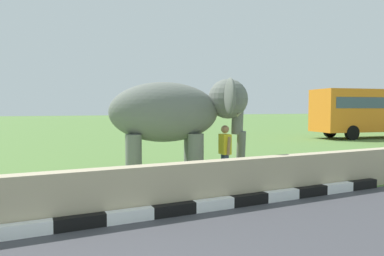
{
  "coord_description": "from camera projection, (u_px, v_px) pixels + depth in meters",
  "views": [
    {
      "loc": [
        -0.73,
        -2.13,
        2.14
      ],
      "look_at": [
        3.43,
        6.61,
        1.6
      ],
      "focal_mm": 32.76,
      "sensor_mm": 36.0,
      "label": 1
    }
  ],
  "objects": [
    {
      "name": "bus_orange",
      "position": [
        378.0,
        109.0,
        25.7
      ],
      "size": [
        10.3,
        4.14,
        3.5
      ],
      "color": "orange",
      "rests_on": "ground_plane"
    },
    {
      "name": "elephant",
      "position": [
        177.0,
        114.0,
        10.0
      ],
      "size": [
        4.08,
        2.95,
        3.0
      ],
      "color": "slate",
      "rests_on": "ground_plane"
    },
    {
      "name": "person_handler",
      "position": [
        225.0,
        150.0,
        10.14
      ],
      "size": [
        0.28,
        0.67,
        1.66
      ],
      "color": "navy",
      "rests_on": "ground_plane"
    },
    {
      "name": "striped_curb",
      "position": [
        53.0,
        226.0,
        6.0
      ],
      "size": [
        16.2,
        0.2,
        0.24
      ],
      "color": "white",
      "rests_on": "ground_plane"
    },
    {
      "name": "barrier_parapet",
      "position": [
        173.0,
        188.0,
        7.26
      ],
      "size": [
        28.0,
        0.36,
        1.0
      ],
      "primitive_type": "cube",
      "color": "tan",
      "rests_on": "ground_plane"
    }
  ]
}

